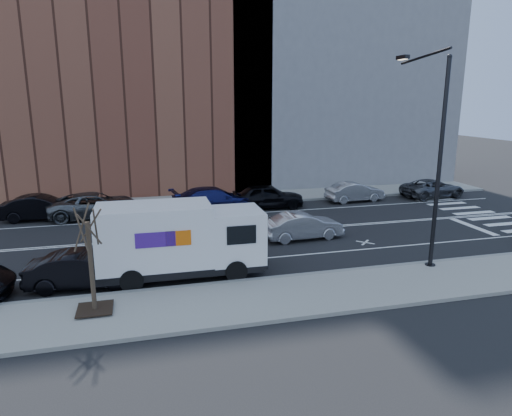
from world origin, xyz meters
TOP-DOWN VIEW (x-y plane):
  - ground at (0.00, 0.00)m, footprint 120.00×120.00m
  - sidewalk_near at (0.00, -8.80)m, footprint 44.00×3.60m
  - sidewalk_far at (0.00, 8.80)m, footprint 44.00×3.60m
  - curb_near at (0.00, -7.00)m, footprint 44.00×0.25m
  - curb_far at (0.00, 7.00)m, footprint 44.00×0.25m
  - crosswalk at (16.00, 0.00)m, footprint 3.00×14.00m
  - road_markings at (0.00, 0.00)m, footprint 40.00×8.60m
  - bldg_brick at (-8.00, 15.60)m, footprint 26.00×10.00m
  - bldg_concrete at (12.00, 15.60)m, footprint 20.00×10.00m
  - streetlight at (7.00, -6.91)m, footprint 0.44×4.02m
  - street_tree at (-7.00, -8.40)m, footprint 1.20×1.20m
  - fedex_van at (-3.77, -5.60)m, footprint 6.94×2.55m
  - far_parked_b at (-11.20, 5.96)m, footprint 4.79×1.90m
  - far_parked_c at (-8.00, 5.74)m, footprint 5.90×3.07m
  - far_parked_d at (-0.52, 5.37)m, footprint 5.96×3.08m
  - far_parked_e at (3.20, 5.47)m, footprint 5.06×2.43m
  - far_parked_f at (9.95, 5.90)m, footprint 4.38×1.83m
  - far_parked_g at (16.38, 5.76)m, footprint 5.17×2.83m
  - driving_sedan at (3.07, -1.81)m, footprint 4.39×1.80m
  - near_parked_rear_a at (-7.54, -5.78)m, footprint 4.57×2.04m

SIDE VIEW (x-z plane):
  - ground at x=0.00m, z-range 0.00..0.00m
  - crosswalk at x=16.00m, z-range 0.00..0.01m
  - road_markings at x=0.00m, z-range 0.00..0.01m
  - sidewalk_near at x=0.00m, z-range 0.00..0.15m
  - sidewalk_far at x=0.00m, z-range 0.00..0.15m
  - curb_near at x=0.00m, z-range 0.00..0.17m
  - curb_far at x=0.00m, z-range 0.00..0.17m
  - far_parked_g at x=16.38m, z-range 0.00..1.37m
  - far_parked_f at x=9.95m, z-range 0.00..1.41m
  - driving_sedan at x=3.07m, z-range 0.00..1.41m
  - near_parked_rear_a at x=-7.54m, z-range 0.00..1.46m
  - far_parked_b at x=-11.20m, z-range 0.00..1.55m
  - far_parked_c at x=-8.00m, z-range 0.00..1.59m
  - far_parked_d at x=-0.52m, z-range 0.00..1.65m
  - far_parked_e at x=3.20m, z-range 0.00..1.67m
  - street_tree at x=-7.00m, z-range -0.42..3.33m
  - fedex_van at x=-3.77m, z-range 0.08..3.23m
  - streetlight at x=7.00m, z-range 0.41..9.75m
  - bldg_brick at x=-8.00m, z-range 0.00..22.00m
  - bldg_concrete at x=12.00m, z-range 0.00..26.00m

